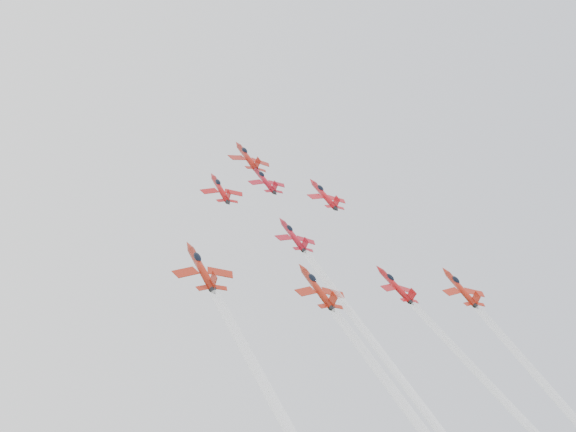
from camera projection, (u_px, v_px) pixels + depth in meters
jet_lead at (247, 157)px, 174.85m from camera, size 10.19×12.41×9.81m
jet_row2_left at (220, 188)px, 155.58m from camera, size 8.78×10.70×8.46m
jet_row2_center at (264, 180)px, 167.07m from camera, size 8.66×10.56×8.35m
jet_row2_right at (324, 194)px, 171.73m from camera, size 9.67×11.78×9.31m
jet_center at (420, 392)px, 118.46m from camera, size 8.71×75.42×59.38m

